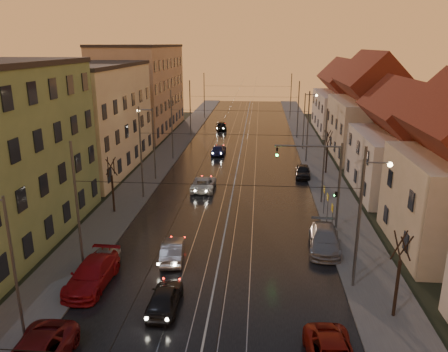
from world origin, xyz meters
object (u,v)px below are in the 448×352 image
(parked_right_1, at_px, (324,240))
(parked_right_2, at_px, (303,171))
(street_lamp_0, at_px, (6,259))
(driving_car_4, at_px, (221,126))
(driving_car_2, at_px, (204,183))
(street_lamp_3, at_px, (306,116))
(traffic_light_mast, at_px, (327,175))
(parked_left_2, at_px, (92,274))
(parked_left_3, at_px, (103,261))
(street_lamp_1, at_px, (365,209))
(street_lamp_2, at_px, (151,137))
(driving_car_3, at_px, (218,150))
(driving_car_1, at_px, (173,250))
(driving_car_0, at_px, (165,298))

(parked_right_1, xyz_separation_m, parked_right_2, (0.08, 18.27, -0.09))
(parked_right_2, bearing_deg, street_lamp_0, -114.79)
(parked_right_1, bearing_deg, driving_car_4, 109.12)
(street_lamp_0, relative_size, driving_car_2, 1.62)
(street_lamp_0, relative_size, parked_right_1, 1.49)
(parked_right_1, bearing_deg, street_lamp_3, 92.00)
(traffic_light_mast, distance_m, parked_right_2, 14.99)
(parked_left_2, xyz_separation_m, parked_left_3, (0.00, 1.85, -0.11))
(street_lamp_1, bearing_deg, street_lamp_2, 132.32)
(street_lamp_0, distance_m, driving_car_3, 41.02)
(street_lamp_2, distance_m, parked_left_2, 22.50)
(traffic_light_mast, bearing_deg, driving_car_2, 140.46)
(street_lamp_3, relative_size, driving_car_3, 1.77)
(driving_car_4, bearing_deg, parked_right_2, 105.31)
(street_lamp_3, relative_size, driving_car_2, 1.62)
(street_lamp_0, height_order, driving_car_1, street_lamp_0)
(parked_left_2, bearing_deg, driving_car_1, 43.45)
(driving_car_0, bearing_deg, parked_right_2, -110.69)
(driving_car_4, relative_size, parked_right_1, 0.83)
(street_lamp_0, distance_m, street_lamp_1, 19.89)
(street_lamp_2, relative_size, traffic_light_mast, 1.11)
(street_lamp_1, height_order, driving_car_3, street_lamp_1)
(street_lamp_2, bearing_deg, driving_car_3, 63.46)
(street_lamp_1, bearing_deg, parked_right_1, 110.69)
(driving_car_3, bearing_deg, street_lamp_1, 110.76)
(driving_car_0, relative_size, parked_left_3, 1.03)
(driving_car_2, xyz_separation_m, driving_car_3, (0.10, 15.23, -0.03))
(driving_car_4, relative_size, parked_left_3, 1.11)
(traffic_light_mast, distance_m, driving_car_4, 43.86)
(street_lamp_1, height_order, parked_left_3, street_lamp_1)
(street_lamp_3, bearing_deg, driving_car_2, -122.74)
(street_lamp_1, relative_size, parked_right_1, 1.49)
(street_lamp_1, xyz_separation_m, parked_left_2, (-16.70, -2.07, -4.10))
(street_lamp_2, bearing_deg, street_lamp_1, -47.68)
(street_lamp_1, bearing_deg, parked_left_2, -172.92)
(parked_right_2, bearing_deg, street_lamp_3, 87.60)
(traffic_light_mast, relative_size, parked_left_3, 1.81)
(parked_left_2, bearing_deg, street_lamp_2, 95.83)
(street_lamp_1, distance_m, driving_car_3, 34.77)
(driving_car_4, bearing_deg, street_lamp_1, 97.06)
(driving_car_1, distance_m, driving_car_4, 48.23)
(driving_car_3, xyz_separation_m, driving_car_4, (-1.18, 17.64, 0.10))
(driving_car_3, bearing_deg, traffic_light_mast, 114.53)
(driving_car_1, height_order, parked_left_2, parked_left_2)
(driving_car_0, bearing_deg, street_lamp_1, -160.15)
(parked_right_1, bearing_deg, driving_car_2, 134.13)
(street_lamp_0, relative_size, street_lamp_3, 1.00)
(driving_car_1, bearing_deg, parked_left_2, 34.85)
(street_lamp_3, xyz_separation_m, driving_car_0, (-11.67, -40.17, -4.19))
(street_lamp_0, bearing_deg, driving_car_1, 59.14)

